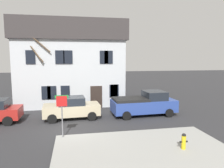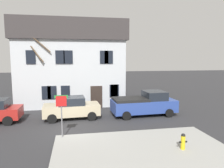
{
  "view_description": "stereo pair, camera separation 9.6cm",
  "coord_description": "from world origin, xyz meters",
  "px_view_note": "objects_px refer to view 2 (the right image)",
  "views": [
    {
      "loc": [
        0.12,
        -13.35,
        4.71
      ],
      "look_at": [
        3.29,
        3.47,
        2.58
      ],
      "focal_mm": 33.46,
      "sensor_mm": 36.0,
      "label": 1
    },
    {
      "loc": [
        0.22,
        -13.37,
        4.71
      ],
      "look_at": [
        3.29,
        3.47,
        2.58
      ],
      "focal_mm": 33.46,
      "sensor_mm": 36.0,
      "label": 2
    }
  ],
  "objects_px": {
    "car_beige_sedan": "(72,108)",
    "street_sign_pole": "(61,108)",
    "pickup_truck_blue": "(144,104)",
    "tree_bare_near": "(40,63)",
    "fire_hydrant": "(183,141)",
    "building_main": "(72,62)",
    "tree_bare_mid": "(60,75)"
  },
  "relations": [
    {
      "from": "car_beige_sedan",
      "to": "fire_hydrant",
      "type": "height_order",
      "value": "car_beige_sedan"
    },
    {
      "from": "tree_bare_mid",
      "to": "fire_hydrant",
      "type": "bearing_deg",
      "value": -59.76
    },
    {
      "from": "building_main",
      "to": "tree_bare_near",
      "type": "distance_m",
      "value": 4.47
    },
    {
      "from": "car_beige_sedan",
      "to": "pickup_truck_blue",
      "type": "height_order",
      "value": "pickup_truck_blue"
    },
    {
      "from": "building_main",
      "to": "pickup_truck_blue",
      "type": "xyz_separation_m",
      "value": [
        5.91,
        -7.54,
        -3.3
      ]
    },
    {
      "from": "pickup_truck_blue",
      "to": "car_beige_sedan",
      "type": "bearing_deg",
      "value": 179.45
    },
    {
      "from": "street_sign_pole",
      "to": "pickup_truck_blue",
      "type": "bearing_deg",
      "value": 32.64
    },
    {
      "from": "tree_bare_near",
      "to": "fire_hydrant",
      "type": "xyz_separation_m",
      "value": [
        8.45,
        -10.99,
        -3.68
      ]
    },
    {
      "from": "building_main",
      "to": "pickup_truck_blue",
      "type": "height_order",
      "value": "building_main"
    },
    {
      "from": "tree_bare_near",
      "to": "fire_hydrant",
      "type": "relative_size",
      "value": 10.47
    },
    {
      "from": "car_beige_sedan",
      "to": "street_sign_pole",
      "type": "bearing_deg",
      "value": -97.03
    },
    {
      "from": "car_beige_sedan",
      "to": "street_sign_pole",
      "type": "xyz_separation_m",
      "value": [
        -0.51,
        -4.17,
        0.97
      ]
    },
    {
      "from": "tree_bare_near",
      "to": "street_sign_pole",
      "type": "bearing_deg",
      "value": -74.09
    },
    {
      "from": "tree_bare_mid",
      "to": "building_main",
      "type": "bearing_deg",
      "value": 68.41
    },
    {
      "from": "car_beige_sedan",
      "to": "pickup_truck_blue",
      "type": "distance_m",
      "value": 5.91
    },
    {
      "from": "tree_bare_mid",
      "to": "car_beige_sedan",
      "type": "xyz_separation_m",
      "value": [
        1.14,
        -4.6,
        -2.24
      ]
    },
    {
      "from": "building_main",
      "to": "street_sign_pole",
      "type": "height_order",
      "value": "building_main"
    },
    {
      "from": "building_main",
      "to": "tree_bare_mid",
      "type": "bearing_deg",
      "value": -111.59
    },
    {
      "from": "pickup_truck_blue",
      "to": "fire_hydrant",
      "type": "height_order",
      "value": "pickup_truck_blue"
    },
    {
      "from": "tree_bare_near",
      "to": "pickup_truck_blue",
      "type": "height_order",
      "value": "tree_bare_near"
    },
    {
      "from": "tree_bare_mid",
      "to": "street_sign_pole",
      "type": "relative_size",
      "value": 2.32
    },
    {
      "from": "tree_bare_near",
      "to": "street_sign_pole",
      "type": "xyz_separation_m",
      "value": [
        2.34,
        -8.22,
        -2.39
      ]
    },
    {
      "from": "car_beige_sedan",
      "to": "pickup_truck_blue",
      "type": "xyz_separation_m",
      "value": [
        5.91,
        -0.06,
        0.1
      ]
    },
    {
      "from": "tree_bare_near",
      "to": "car_beige_sedan",
      "type": "bearing_deg",
      "value": -54.77
    },
    {
      "from": "pickup_truck_blue",
      "to": "tree_bare_near",
      "type": "bearing_deg",
      "value": 154.93
    },
    {
      "from": "fire_hydrant",
      "to": "street_sign_pole",
      "type": "height_order",
      "value": "street_sign_pole"
    },
    {
      "from": "tree_bare_near",
      "to": "pickup_truck_blue",
      "type": "bearing_deg",
      "value": -25.07
    },
    {
      "from": "tree_bare_mid",
      "to": "fire_hydrant",
      "type": "xyz_separation_m",
      "value": [
        6.73,
        -11.55,
        -2.55
      ]
    },
    {
      "from": "tree_bare_near",
      "to": "street_sign_pole",
      "type": "height_order",
      "value": "tree_bare_near"
    },
    {
      "from": "car_beige_sedan",
      "to": "street_sign_pole",
      "type": "relative_size",
      "value": 1.68
    },
    {
      "from": "fire_hydrant",
      "to": "tree_bare_near",
      "type": "bearing_deg",
      "value": 127.54
    },
    {
      "from": "pickup_truck_blue",
      "to": "street_sign_pole",
      "type": "bearing_deg",
      "value": -147.36
    }
  ]
}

